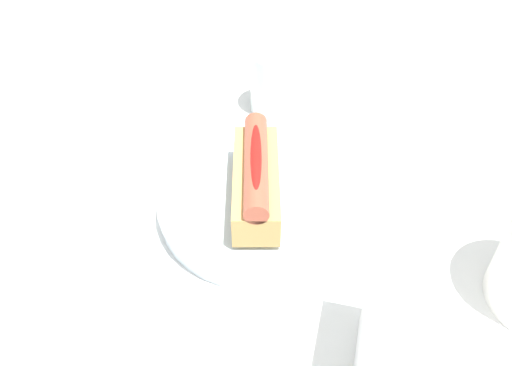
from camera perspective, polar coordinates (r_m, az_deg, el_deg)
ground_plane at (r=0.66m, az=-1.10°, el=-1.91°), size 2.40×2.40×0.00m
serving_bowl at (r=0.64m, az=0.00°, el=-2.16°), size 0.23×0.23×0.03m
hotdog_front at (r=0.61m, az=0.00°, el=0.53°), size 0.16×0.07×0.06m
water_glass at (r=0.78m, az=1.97°, el=10.18°), size 0.07×0.07×0.09m
napkin_box at (r=0.48m, az=13.69°, el=-15.09°), size 0.11×0.06×0.15m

